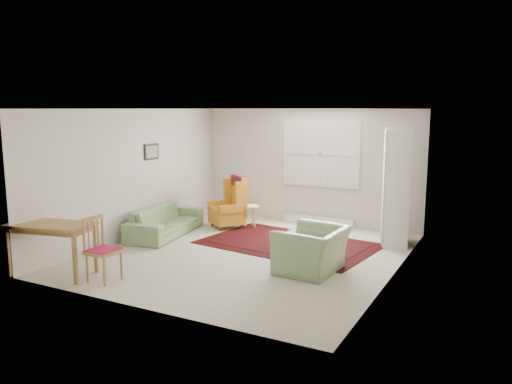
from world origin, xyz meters
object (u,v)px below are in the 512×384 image
at_px(wingback_chair, 227,202).
at_px(sofa, 165,215).
at_px(coffee_table, 304,242).
at_px(desk_chair, 103,250).
at_px(stool, 251,216).
at_px(armchair, 312,245).
at_px(desk, 52,249).
at_px(cabinet, 396,187).

bearing_deg(wingback_chair, sofa, -89.95).
height_order(coffee_table, desk_chair, desk_chair).
distance_m(stool, desk_chair, 4.03).
distance_m(armchair, coffee_table, 1.04).
height_order(armchair, desk, armchair).
bearing_deg(stool, cabinet, 1.45).
height_order(sofa, stool, sofa).
height_order(sofa, armchair, armchair).
xyz_separation_m(sofa, stool, (1.18, 1.41, -0.17)).
bearing_deg(coffee_table, armchair, -60.72).
distance_m(wingback_chair, cabinet, 3.50).
bearing_deg(stool, sofa, -129.88).
bearing_deg(cabinet, coffee_table, -147.05).
bearing_deg(wingback_chair, armchair, -1.33).
relative_size(wingback_chair, desk_chair, 1.17).
distance_m(armchair, desk_chair, 3.12).
xyz_separation_m(sofa, desk_chair, (0.90, -2.60, 0.07)).
xyz_separation_m(armchair, desk, (-3.44, -1.96, -0.02)).
bearing_deg(cabinet, desk_chair, -143.82).
relative_size(cabinet, desk_chair, 2.26).
xyz_separation_m(wingback_chair, stool, (0.43, 0.29, -0.32)).
distance_m(sofa, coffee_table, 2.95).
xyz_separation_m(sofa, coffee_table, (2.95, 0.10, -0.20)).
distance_m(stool, cabinet, 3.13).
bearing_deg(wingback_chair, cabinet, 40.15).
relative_size(armchair, wingback_chair, 0.97).
height_order(stool, desk, desk).
bearing_deg(sofa, stool, -49.66).
height_order(sofa, desk_chair, desk_chair).
height_order(wingback_chair, stool, wingback_chair).
bearing_deg(armchair, coffee_table, -147.55).
distance_m(coffee_table, desk, 4.10).
xyz_separation_m(sofa, cabinet, (4.20, 1.49, 0.68)).
xyz_separation_m(armchair, desk_chair, (-2.54, -1.82, 0.06)).
xyz_separation_m(wingback_chair, coffee_table, (2.19, -1.02, -0.35)).
bearing_deg(desk_chair, desk, 100.34).
bearing_deg(wingback_chair, coffee_table, 9.04).
bearing_deg(coffee_table, wingback_chair, 155.02).
distance_m(stool, desk, 4.33).
distance_m(sofa, armchair, 3.53).
height_order(armchair, desk_chair, desk_chair).
bearing_deg(desk_chair, armchair, -53.13).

